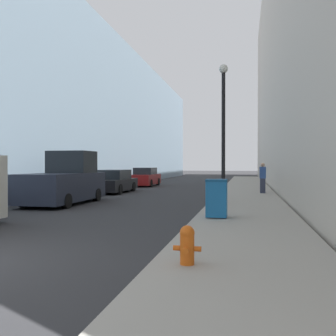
# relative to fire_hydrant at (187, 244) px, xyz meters

# --- Properties ---
(sidewalk_right) EXTENTS (3.40, 60.00, 0.15)m
(sidewalk_right) POSITION_rel_fire_hydrant_xyz_m (1.03, 17.32, -0.43)
(sidewalk_right) COLOR #9E998E
(sidewalk_right) RESTS_ON ground
(building_left_glass) EXTENTS (12.00, 60.00, 12.63)m
(building_left_glass) POSITION_rel_fire_hydrant_xyz_m (-15.35, 25.32, 5.82)
(building_left_glass) COLOR #849EB2
(building_left_glass) RESTS_ON ground
(fire_hydrant) EXTENTS (0.49, 0.37, 0.68)m
(fire_hydrant) POSITION_rel_fire_hydrant_xyz_m (0.00, 0.00, 0.00)
(fire_hydrant) COLOR #D15614
(fire_hydrant) RESTS_ON sidewalk_right
(trash_bin) EXTENTS (0.68, 0.65, 1.25)m
(trash_bin) POSITION_rel_fire_hydrant_xyz_m (0.06, 5.80, 0.29)
(trash_bin) COLOR #19609E
(trash_bin) RESTS_ON sidewalk_right
(lamppost) EXTENTS (0.40, 0.40, 6.24)m
(lamppost) POSITION_rel_fire_hydrant_xyz_m (-0.01, 10.69, 3.10)
(lamppost) COLOR black
(lamppost) RESTS_ON sidewalk_right
(pickup_truck) EXTENTS (2.25, 5.29, 2.53)m
(pickup_truck) POSITION_rel_fire_hydrant_xyz_m (-7.45, 10.02, 0.53)
(pickup_truck) COLOR #232838
(pickup_truck) RESTS_ON ground
(parked_sedan_near) EXTENTS (1.91, 4.72, 1.51)m
(parked_sedan_near) POSITION_rel_fire_hydrant_xyz_m (-7.53, 17.05, 0.20)
(parked_sedan_near) COLOR black
(parked_sedan_near) RESTS_ON ground
(parked_sedan_far) EXTENTS (1.83, 4.41, 1.58)m
(parked_sedan_far) POSITION_rel_fire_hydrant_xyz_m (-7.47, 24.60, 0.23)
(parked_sedan_far) COLOR maroon
(parked_sedan_far) RESTS_ON ground
(pedestrian_on_sidewalk) EXTENTS (0.37, 0.24, 1.82)m
(pedestrian_on_sidewalk) POSITION_rel_fire_hydrant_xyz_m (1.98, 16.65, 0.56)
(pedestrian_on_sidewalk) COLOR #2D3347
(pedestrian_on_sidewalk) RESTS_ON sidewalk_right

